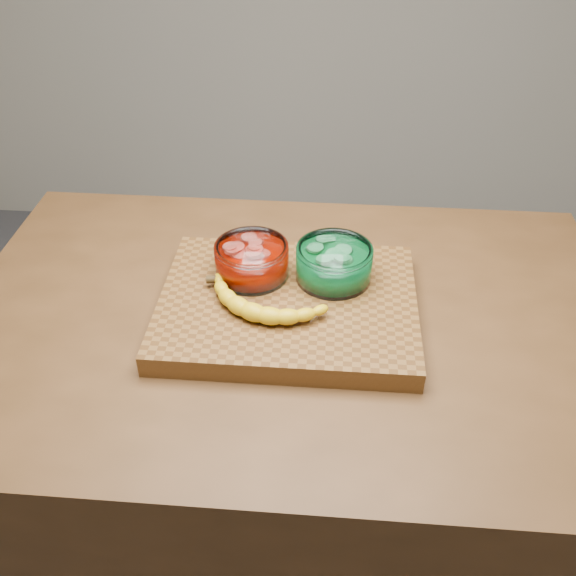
{
  "coord_description": "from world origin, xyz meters",
  "views": [
    {
      "loc": [
        0.07,
        -0.88,
        1.64
      ],
      "look_at": [
        0.0,
        0.0,
        0.96
      ],
      "focal_mm": 40.0,
      "sensor_mm": 36.0,
      "label": 1
    }
  ],
  "objects": [
    {
      "name": "ground",
      "position": [
        0.0,
        0.0,
        0.0
      ],
      "size": [
        3.5,
        3.5,
        0.0
      ],
      "primitive_type": "plane",
      "color": "#555559",
      "rests_on": "ground"
    },
    {
      "name": "counter",
      "position": [
        0.0,
        0.0,
        0.45
      ],
      "size": [
        1.2,
        0.8,
        0.9
      ],
      "primitive_type": "cube",
      "color": "#4F3117",
      "rests_on": "ground"
    },
    {
      "name": "cutting_board",
      "position": [
        0.0,
        0.0,
        0.92
      ],
      "size": [
        0.45,
        0.35,
        0.04
      ],
      "primitive_type": "cube",
      "color": "brown",
      "rests_on": "counter"
    },
    {
      "name": "bowl_red",
      "position": [
        -0.07,
        0.06,
        0.97
      ],
      "size": [
        0.13,
        0.13,
        0.06
      ],
      "color": "white",
      "rests_on": "cutting_board"
    },
    {
      "name": "bowl_green",
      "position": [
        0.08,
        0.06,
        0.97
      ],
      "size": [
        0.14,
        0.14,
        0.06
      ],
      "color": "white",
      "rests_on": "cutting_board"
    },
    {
      "name": "banana",
      "position": [
        -0.03,
        -0.03,
        0.96
      ],
      "size": [
        0.24,
        0.15,
        0.04
      ],
      "primitive_type": null,
      "color": "gold",
      "rests_on": "cutting_board"
    }
  ]
}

